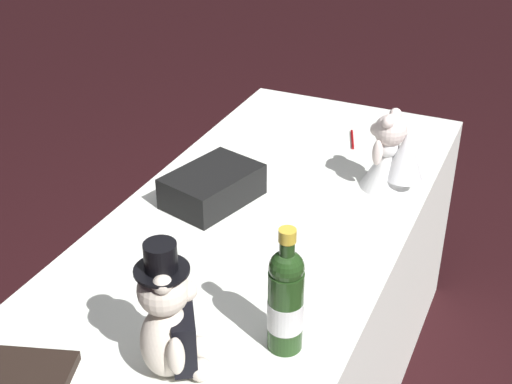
% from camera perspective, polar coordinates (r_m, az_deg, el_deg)
% --- Properties ---
extents(reception_table, '(1.84, 0.79, 0.75)m').
position_cam_1_polar(reception_table, '(2.17, 0.00, -10.96)').
color(reception_table, white).
rests_on(reception_table, ground_plane).
extents(teddy_bear_groom, '(0.15, 0.15, 0.31)m').
position_cam_1_polar(teddy_bear_groom, '(1.43, -6.90, -10.35)').
color(teddy_bear_groom, silver).
rests_on(teddy_bear_groom, reception_table).
extents(teddy_bear_bride, '(0.15, 0.19, 0.24)m').
position_cam_1_polar(teddy_bear_bride, '(2.11, 10.94, 2.90)').
color(teddy_bear_bride, white).
rests_on(teddy_bear_bride, reception_table).
extents(champagne_bottle, '(0.08, 0.08, 0.30)m').
position_cam_1_polar(champagne_bottle, '(1.48, 2.41, -8.60)').
color(champagne_bottle, '#203E18').
rests_on(champagne_bottle, reception_table).
extents(signing_pen, '(0.14, 0.06, 0.01)m').
position_cam_1_polar(signing_pen, '(2.43, 7.75, 4.27)').
color(signing_pen, maroon).
rests_on(signing_pen, reception_table).
extents(gift_case_black, '(0.31, 0.25, 0.09)m').
position_cam_1_polar(gift_case_black, '(2.03, -3.51, 0.45)').
color(gift_case_black, black).
rests_on(gift_case_black, reception_table).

